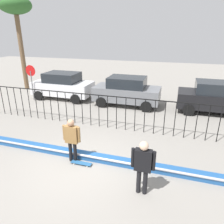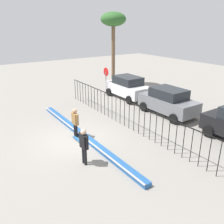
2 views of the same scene
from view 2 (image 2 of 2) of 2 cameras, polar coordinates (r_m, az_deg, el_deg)
ground_plane at (r=13.74m, az=-8.65°, el=-6.48°), size 60.00×60.00×0.00m
bowl_coping_ledge at (r=13.87m, az=-6.91°, el=-5.57°), size 11.00×0.40×0.27m
perimeter_fence at (r=14.96m, az=3.02°, el=0.44°), size 14.04×0.04×1.71m
skateboarder at (r=13.62m, az=-8.77°, el=-1.97°), size 0.70×0.26×1.72m
skateboard at (r=13.65m, az=-8.31°, el=-6.37°), size 0.80×0.20×0.07m
camera_operator at (r=10.97m, az=-6.71°, el=-7.43°), size 0.71×0.27×1.77m
parked_car_white at (r=20.90m, az=3.74°, el=5.97°), size 4.30×2.12×1.90m
parked_car_gray at (r=17.41m, az=13.21°, el=2.50°), size 4.30×2.12×1.90m
stop_sign at (r=21.58m, az=-1.44°, el=8.22°), size 0.76×0.07×2.50m
palm_tree_short at (r=24.73m, az=0.31°, el=20.55°), size 2.47×2.47×7.22m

